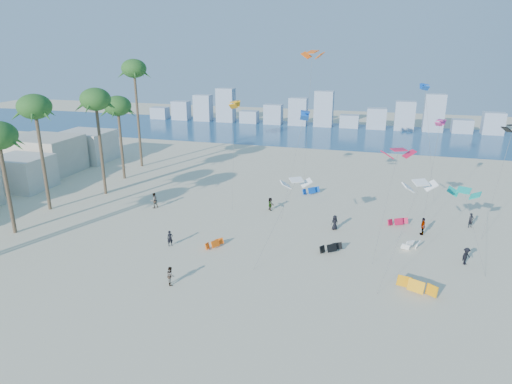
# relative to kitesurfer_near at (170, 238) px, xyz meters

# --- Properties ---
(ground) EXTENTS (220.00, 220.00, 0.00)m
(ground) POSITION_rel_kitesurfer_near_xyz_m (4.27, -10.44, -0.79)
(ground) COLOR beige
(ground) RESTS_ON ground
(ocean) EXTENTS (220.00, 220.00, 0.00)m
(ocean) POSITION_rel_kitesurfer_near_xyz_m (4.27, 61.56, -0.79)
(ocean) COLOR navy
(ocean) RESTS_ON ground
(kitesurfer_near) EXTENTS (0.69, 0.66, 1.58)m
(kitesurfer_near) POSITION_rel_kitesurfer_near_xyz_m (0.00, 0.00, 0.00)
(kitesurfer_near) COLOR black
(kitesurfer_near) RESTS_ON ground
(kitesurfer_mid) EXTENTS (0.94, 0.98, 1.59)m
(kitesurfer_mid) POSITION_rel_kitesurfer_near_xyz_m (3.35, -6.80, 0.00)
(kitesurfer_mid) COLOR gray
(kitesurfer_mid) RESTS_ON ground
(kitesurfers_far) EXTENTS (37.03, 10.44, 1.90)m
(kitesurfers_far) POSITION_rel_kitesurfer_near_xyz_m (13.52, 9.03, 0.07)
(kitesurfers_far) COLOR black
(kitesurfers_far) RESTS_ON ground
(grounded_kites) EXTENTS (21.24, 25.06, 1.05)m
(grounded_kites) POSITION_rel_kitesurfer_near_xyz_m (17.45, 5.43, -0.35)
(grounded_kites) COLOR #FC5B0D
(grounded_kites) RESTS_ON ground
(flying_kites) EXTENTS (31.58, 32.77, 18.73)m
(flying_kites) POSITION_rel_kitesurfer_near_xyz_m (17.01, 12.86, 10.63)
(flying_kites) COLOR white
(flying_kites) RESTS_ON ground
(palm_row) EXTENTS (6.91, 44.80, 16.87)m
(palm_row) POSITION_rel_kitesurfer_near_xyz_m (-17.27, 5.74, 11.24)
(palm_row) COLOR brown
(palm_row) RESTS_ON ground
(beachfront_buildings) EXTENTS (11.50, 43.00, 6.00)m
(beachfront_buildings) POSITION_rel_kitesurfer_near_xyz_m (-29.42, 10.38, 1.88)
(beachfront_buildings) COLOR beige
(beachfront_buildings) RESTS_ON ground
(distant_skyline) EXTENTS (85.00, 3.00, 8.40)m
(distant_skyline) POSITION_rel_kitesurfer_near_xyz_m (3.08, 71.56, 2.30)
(distant_skyline) COLOR #9EADBF
(distant_skyline) RESTS_ON ground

